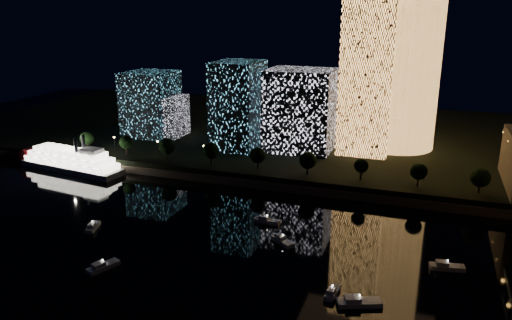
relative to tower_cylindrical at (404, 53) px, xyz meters
The scene contains 9 objects.
far_bank 51.64m from the tower_cylindrical, 133.94° to the left, with size 420.00×160.00×5.00m, color black.
seawall 76.59m from the tower_cylindrical, 107.32° to the right, with size 420.00×6.00×3.00m, color #6B5E4C.
tower_cylindrical is the anchor object (origin of this frame).
tower_rectangular 20.32m from the tower_cylindrical, 133.42° to the right, with size 21.30×21.30×67.78m, color #FFAB51.
midrise_blocks 80.76m from the tower_cylindrical, 164.94° to the right, with size 101.88×32.37×38.42m.
riverboat 151.20m from the tower_cylindrical, 152.97° to the right, with size 53.19×17.42×15.74m.
motorboats 144.05m from the tower_cylindrical, 101.71° to the right, with size 109.72×79.41×2.78m.
esplanade_trees 79.94m from the tower_cylindrical, 131.97° to the right, with size 166.40×6.81×8.91m.
street_lamps 79.85m from the tower_cylindrical, 138.14° to the right, with size 132.70×0.70×5.65m.
Camera 1 is at (31.66, -87.82, 65.32)m, focal length 35.00 mm.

